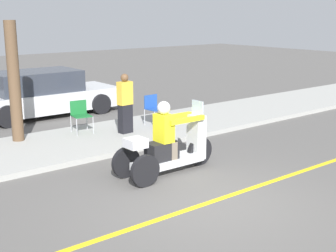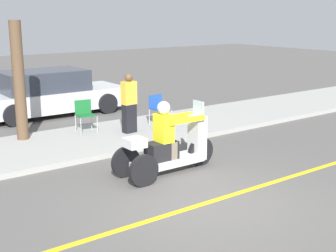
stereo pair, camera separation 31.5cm
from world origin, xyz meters
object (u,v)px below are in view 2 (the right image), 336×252
folding_chair_curbside (158,107)px  parked_car_lot_left (49,94)px  spectator_end_of_line (129,104)px  tree_trunk (19,81)px  motorcycle_trike (168,148)px  folding_chair_set_back (85,112)px

folding_chair_curbside → parked_car_lot_left: 3.93m
spectator_end_of_line → tree_trunk: 2.75m
folding_chair_curbside → parked_car_lot_left: parked_car_lot_left is taller
folding_chair_curbside → parked_car_lot_left: bearing=116.0°
spectator_end_of_line → parked_car_lot_left: size_ratio=0.33×
motorcycle_trike → spectator_end_of_line: bearing=73.0°
parked_car_lot_left → tree_trunk: (-1.86, -2.83, 0.88)m
spectator_end_of_line → tree_trunk: size_ratio=0.54×
folding_chair_curbside → tree_trunk: bearing=168.8°
motorcycle_trike → folding_chair_set_back: size_ratio=2.76×
motorcycle_trike → folding_chair_curbside: size_ratio=2.76×
spectator_end_of_line → parked_car_lot_left: (-0.60, 3.83, -0.19)m
spectator_end_of_line → folding_chair_curbside: 1.18m
folding_chair_set_back → tree_trunk: tree_trunk is taller
motorcycle_trike → spectator_end_of_line: 3.04m
motorcycle_trike → parked_car_lot_left: 6.73m
parked_car_lot_left → tree_trunk: bearing=-123.4°
folding_chair_curbside → spectator_end_of_line: bearing=-165.3°
folding_chair_curbside → tree_trunk: size_ratio=0.29×
parked_car_lot_left → tree_trunk: tree_trunk is taller
folding_chair_set_back → parked_car_lot_left: 3.06m
spectator_end_of_line → tree_trunk: (-2.47, 1.00, 0.69)m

